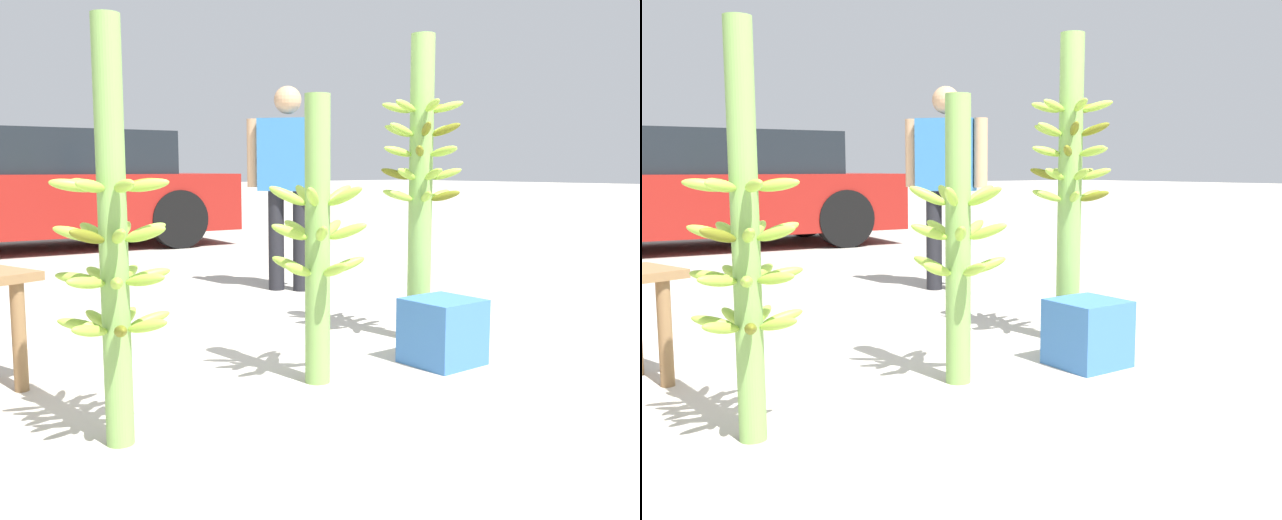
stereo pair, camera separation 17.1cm
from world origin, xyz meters
The scene contains 7 objects.
ground_plane centered at (0.00, 0.00, 0.00)m, with size 80.00×80.00×0.00m, color #B2AA9E.
banana_stalk_left centered at (-0.96, 0.13, 0.71)m, with size 0.40×0.40×1.45m.
banana_stalk_center centered at (0.03, 0.27, 0.65)m, with size 0.45×0.45×1.27m.
banana_stalk_right centered at (0.96, 0.54, 0.88)m, with size 0.45×0.45×1.66m.
vendor_person centered at (1.35, 2.33, 0.93)m, with size 0.50×0.58×1.58m.
parked_car centered at (0.85, 6.47, 0.68)m, with size 4.41×2.11×1.39m.
produce_crate centered at (0.70, 0.13, 0.16)m, with size 0.32×0.32×0.32m.
Camera 1 is at (-1.90, -2.17, 0.96)m, focal length 40.00 mm.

